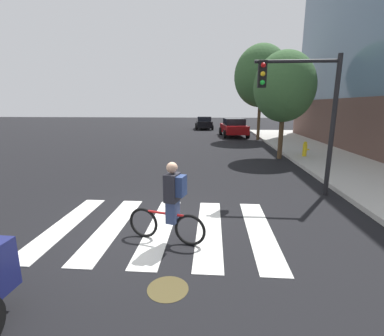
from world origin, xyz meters
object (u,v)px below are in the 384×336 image
Objects in this scene: sedan_far at (204,123)px; fire_hydrant at (305,149)px; manhole_cover at (168,289)px; street_tree_near at (284,87)px; sedan_mid at (234,127)px; traffic_light_near at (306,102)px; cyclist at (171,203)px; street_tree_mid at (261,76)px.

sedan_far reaches higher than fire_hydrant.
street_tree_near reaches higher than manhole_cover.
manhole_cover is 12.31m from fire_hydrant.
sedan_mid is 1.16× the size of traffic_light_near.
cyclist is at bearing -89.50° from sedan_far.
manhole_cover is 20.31m from street_tree_mid.
sedan_mid is 2.89× the size of cyclist.
street_tree_mid is at bearing -65.12° from sedan_far.
sedan_mid is 8.36m from sedan_far.
sedan_mid is at bearing 82.36° from cyclist.
street_tree_mid is (1.82, -2.46, 4.17)m from sedan_mid.
sedan_mid is at bearing 83.29° from manhole_cover.
cyclist is (-0.16, 1.48, 0.84)m from manhole_cover.
fire_hydrant is 9.41m from street_tree_mid.
manhole_cover is 6.61m from traffic_light_near.
sedan_mid reaches higher than manhole_cover.
street_tree_near is (1.68, -10.61, 2.83)m from sedan_mid.
sedan_far is at bearing 107.71° from fire_hydrant.
sedan_far is 24.96m from traffic_light_near.
cyclist is 11.07m from fire_hydrant.
cyclist is at bearing -120.75° from fire_hydrant.
sedan_far is at bearing 110.65° from sedan_mid.
traffic_light_near is 6.86m from fire_hydrant.
traffic_light_near reaches higher than fire_hydrant.
manhole_cover is 0.14× the size of sedan_far.
sedan_far is 0.82× the size of street_tree_near.
sedan_mid is at bearing 92.91° from traffic_light_near.
cyclist is at bearing -136.21° from traffic_light_near.
sedan_mid is 16.90m from traffic_light_near.
traffic_light_near is at bearing -81.22° from sedan_far.
manhole_cover is 29.49m from sedan_far.
fire_hydrant is (5.66, 9.51, -0.31)m from cyclist.
street_tree_near reaches higher than sedan_mid.
street_tree_near reaches higher than fire_hydrant.
street_tree_near is at bearing 65.37° from cyclist.
manhole_cover is at bearing -116.58° from fire_hydrant.
cyclist is 10.89m from street_tree_near.
sedan_far is 19.22m from street_tree_near.
sedan_far is at bearing 90.50° from cyclist.
sedan_far is 5.72× the size of fire_hydrant.
sedan_mid is 1.09× the size of sedan_far.
traffic_light_near is (3.56, 3.41, 2.02)m from cyclist.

